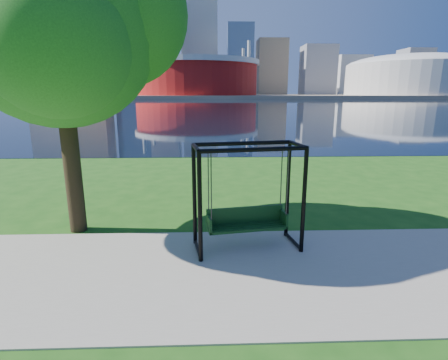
{
  "coord_description": "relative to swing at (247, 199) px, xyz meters",
  "views": [
    {
      "loc": [
        -0.32,
        -6.62,
        3.39
      ],
      "look_at": [
        -0.08,
        0.0,
        1.74
      ],
      "focal_mm": 28.0,
      "sensor_mm": 36.0,
      "label": 1
    }
  ],
  "objects": [
    {
      "name": "ground",
      "position": [
        -0.45,
        -0.63,
        -1.14
      ],
      "size": [
        900.0,
        900.0,
        0.0
      ],
      "primitive_type": "plane",
      "color": "#1E5114",
      "rests_on": "ground"
    },
    {
      "name": "path",
      "position": [
        -0.45,
        -1.13,
        -1.12
      ],
      "size": [
        120.0,
        4.0,
        0.03
      ],
      "primitive_type": "cube",
      "color": "#9E937F",
      "rests_on": "ground"
    },
    {
      "name": "river",
      "position": [
        -0.45,
        101.37,
        -1.13
      ],
      "size": [
        900.0,
        180.0,
        0.02
      ],
      "primitive_type": "cube",
      "color": "black",
      "rests_on": "ground"
    },
    {
      "name": "far_bank",
      "position": [
        -0.45,
        305.37,
        -0.14
      ],
      "size": [
        900.0,
        228.0,
        2.0
      ],
      "primitive_type": "cube",
      "color": "#937F60",
      "rests_on": "ground"
    },
    {
      "name": "stadium",
      "position": [
        -10.45,
        234.37,
        13.09
      ],
      "size": [
        83.0,
        83.0,
        32.0
      ],
      "color": "maroon",
      "rests_on": "far_bank"
    },
    {
      "name": "arena",
      "position": [
        134.55,
        234.37,
        14.74
      ],
      "size": [
        84.0,
        84.0,
        26.56
      ],
      "color": "beige",
      "rests_on": "far_bank"
    },
    {
      "name": "skyline",
      "position": [
        -4.72,
        318.77,
        34.75
      ],
      "size": [
        392.0,
        66.0,
        96.5
      ],
      "color": "gray",
      "rests_on": "far_bank"
    },
    {
      "name": "swing",
      "position": [
        0.0,
        0.0,
        0.0
      ],
      "size": [
        2.43,
        1.36,
        2.35
      ],
      "rotation": [
        0.0,
        0.0,
        0.17
      ],
      "color": "black",
      "rests_on": "ground"
    },
    {
      "name": "park_tree",
      "position": [
        -4.21,
        1.25,
        3.8
      ],
      "size": [
        5.72,
        5.17,
        7.1
      ],
      "color": "black",
      "rests_on": "ground"
    }
  ]
}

